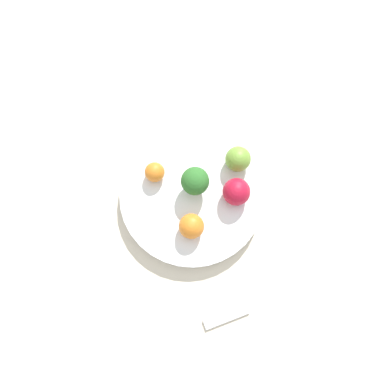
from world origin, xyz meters
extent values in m
plane|color=gray|center=(0.00, 0.00, 0.00)|extent=(6.00, 6.00, 0.00)
cube|color=beige|center=(0.00, 0.00, 0.01)|extent=(1.20, 1.20, 0.02)
cylinder|color=white|center=(0.00, 0.00, 0.03)|extent=(0.26, 0.26, 0.03)
cylinder|color=#8CB76B|center=(0.00, 0.01, 0.06)|extent=(0.02, 0.02, 0.02)
sphere|color=#2D6B28|center=(0.00, 0.01, 0.08)|extent=(0.05, 0.05, 0.05)
sphere|color=olive|center=(0.05, 0.08, 0.07)|extent=(0.05, 0.05, 0.05)
sphere|color=#B7142D|center=(0.07, 0.03, 0.07)|extent=(0.05, 0.05, 0.05)
sphere|color=orange|center=(-0.07, 0.01, 0.07)|extent=(0.04, 0.04, 0.04)
sphere|color=orange|center=(0.02, -0.06, 0.07)|extent=(0.04, 0.04, 0.04)
cube|color=silver|center=(0.13, -0.18, 0.02)|extent=(0.07, 0.07, 0.01)
camera|label=1|loc=(0.06, -0.14, 0.70)|focal=35.00mm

